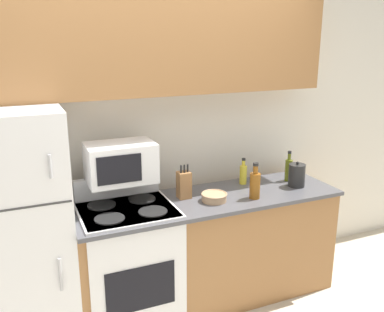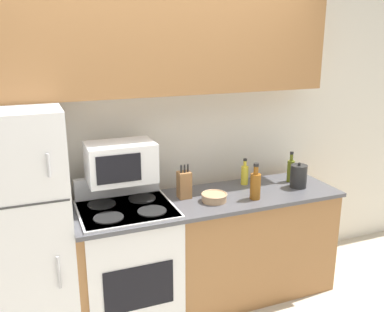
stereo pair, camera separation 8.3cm
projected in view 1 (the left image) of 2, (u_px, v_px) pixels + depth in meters
The scene contains 12 objects.
wall_back at pixel (149, 139), 3.43m from camera, with size 8.00×0.05×2.55m.
lower_cabinets at pixel (208, 249), 3.39m from camera, with size 2.07×0.62×0.89m.
refrigerator at pixel (19, 232), 2.82m from camera, with size 0.64×0.72×1.66m.
upper_cabinets at pixel (154, 42), 3.06m from camera, with size 2.71×0.31×0.75m.
stove at pixel (129, 264), 3.13m from camera, with size 0.67×0.60×1.06m.
microwave at pixel (121, 162), 3.04m from camera, with size 0.48×0.32×0.28m.
knife_block at pixel (184, 185), 3.23m from camera, with size 0.10×0.09×0.26m.
bowl at pixel (214, 197), 3.18m from camera, with size 0.20×0.20×0.06m.
bottle_olive_oil at pixel (289, 169), 3.61m from camera, with size 0.06×0.06×0.26m.
bottle_whiskey at pixel (255, 184), 3.22m from camera, with size 0.08×0.08×0.28m.
bottle_cooking_spray at pixel (243, 174), 3.54m from camera, with size 0.06×0.06×0.22m.
kettle at pixel (297, 175), 3.48m from camera, with size 0.13×0.13×0.21m.
Camera 1 is at (-1.01, -2.47, 2.09)m, focal length 40.00 mm.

